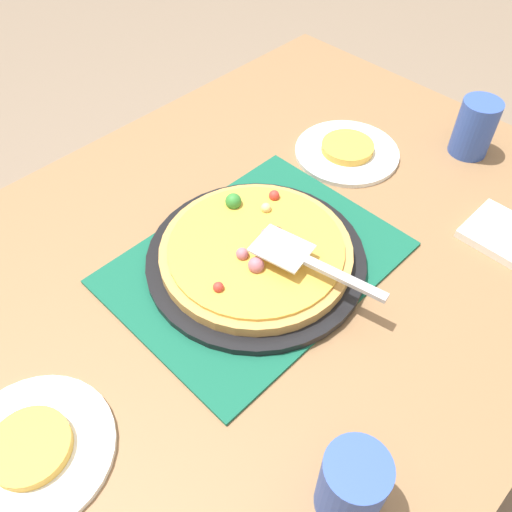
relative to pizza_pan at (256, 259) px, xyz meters
name	(u,v)px	position (x,y,z in m)	size (l,w,h in m)	color
ground_plane	(256,437)	(0.00, 0.00, -0.76)	(8.00, 8.00, 0.00)	#84705B
dining_table	(256,301)	(0.00, 0.00, -0.12)	(1.40, 1.00, 0.75)	olive
placemat	(256,262)	(0.00, 0.00, -0.01)	(0.48, 0.36, 0.01)	#145B42
pizza_pan	(256,259)	(0.00, 0.00, 0.00)	(0.38, 0.38, 0.01)	black
pizza	(256,250)	(0.00, 0.00, 0.02)	(0.33, 0.33, 0.05)	tan
plate_near_left	(33,451)	(0.45, 0.02, -0.01)	(0.22, 0.22, 0.01)	white
plate_far_right	(347,152)	(-0.35, -0.08, -0.01)	(0.22, 0.22, 0.01)	white
served_slice_left	(30,447)	(0.45, 0.02, 0.01)	(0.11, 0.11, 0.02)	gold
served_slice_right	(348,147)	(-0.35, -0.08, 0.01)	(0.11, 0.11, 0.02)	gold
cup_far	(352,486)	(0.20, 0.36, 0.05)	(0.08, 0.08, 0.12)	#3351AD
cup_corner	(475,128)	(-0.54, 0.10, 0.05)	(0.08, 0.08, 0.12)	#3351AD
pizza_server	(307,261)	(-0.02, 0.10, 0.06)	(0.09, 0.23, 0.01)	silver
napkin_stack	(501,233)	(-0.36, 0.27, -0.01)	(0.12, 0.12, 0.02)	white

